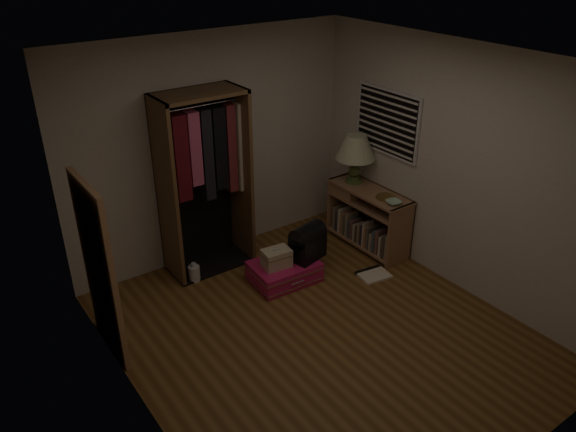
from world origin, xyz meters
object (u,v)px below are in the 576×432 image
at_px(pink_suitcase, 284,271).
at_px(floor_mirror, 100,270).
at_px(black_bag, 308,241).
at_px(open_wardrobe, 205,167).
at_px(train_case, 276,258).
at_px(table_lamp, 356,148).
at_px(console_bookshelf, 365,215).
at_px(white_jug, 194,273).

bearing_deg(pink_suitcase, floor_mirror, -177.63).
bearing_deg(black_bag, open_wardrobe, 117.71).
bearing_deg(train_case, black_bag, -1.42).
bearing_deg(open_wardrobe, table_lamp, -15.13).
height_order(console_bookshelf, table_lamp, table_lamp).
relative_size(train_case, table_lamp, 0.55).
distance_m(table_lamp, white_jug, 2.38).
relative_size(open_wardrobe, black_bag, 4.79).
bearing_deg(white_jug, console_bookshelf, -13.27).
xyz_separation_m(console_bookshelf, white_jug, (-2.10, 0.49, -0.30)).
relative_size(floor_mirror, table_lamp, 2.84).
relative_size(console_bookshelf, train_case, 3.41).
bearing_deg(floor_mirror, pink_suitcase, -1.10).
bearing_deg(train_case, console_bookshelf, 10.65).
distance_m(floor_mirror, table_lamp, 3.27).
bearing_deg(floor_mirror, black_bag, -2.66).
xyz_separation_m(open_wardrobe, black_bag, (0.75, -0.87, -0.77)).
distance_m(open_wardrobe, black_bag, 1.38).
relative_size(train_case, white_jug, 1.46).
bearing_deg(black_bag, console_bookshelf, -4.33).
bearing_deg(floor_mirror, white_jug, 25.43).
relative_size(console_bookshelf, pink_suitcase, 1.45).
bearing_deg(black_bag, white_jug, 136.54).
xyz_separation_m(console_bookshelf, floor_mirror, (-3.24, -0.05, 0.46)).
bearing_deg(table_lamp, train_case, -166.18).
xyz_separation_m(table_lamp, white_jug, (-2.10, 0.25, -1.09)).
bearing_deg(train_case, open_wardrobe, 120.68).
height_order(floor_mirror, pink_suitcase, floor_mirror).
relative_size(pink_suitcase, black_bag, 1.81).
height_order(table_lamp, white_jug, table_lamp).
height_order(pink_suitcase, white_jug, pink_suitcase).
xyz_separation_m(floor_mirror, pink_suitcase, (1.96, -0.04, -0.74)).
xyz_separation_m(open_wardrobe, train_case, (0.36, -0.82, -0.88)).
height_order(train_case, black_bag, black_bag).
xyz_separation_m(train_case, black_bag, (0.38, -0.05, 0.11)).
height_order(console_bookshelf, train_case, console_bookshelf).
distance_m(console_bookshelf, open_wardrobe, 2.07).
relative_size(open_wardrobe, pink_suitcase, 2.65).
distance_m(black_bag, table_lamp, 1.32).
bearing_deg(open_wardrobe, floor_mirror, -152.61).
bearing_deg(pink_suitcase, table_lamp, 17.96).
distance_m(open_wardrobe, white_jug, 1.19).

